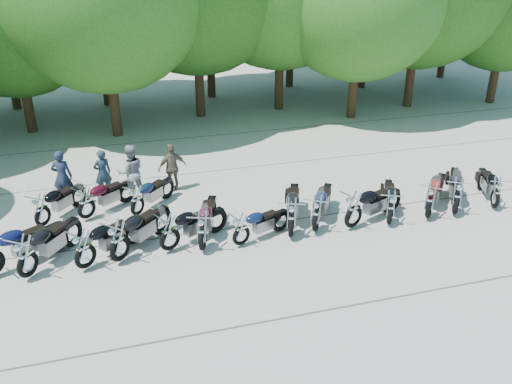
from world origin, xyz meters
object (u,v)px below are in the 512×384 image
object	(u,v)px
motorcycle_3	(119,239)
motorcycle_15	(86,202)
rider_0	(62,177)
motorcycle_4	(169,231)
motorcycle_9	(354,209)
motorcycle_14	(41,209)
motorcycle_10	(391,206)
rider_2	(172,168)
motorcycle_13	(496,192)
motorcycle_8	(317,212)
rider_3	(103,173)
motorcycle_2	(84,248)
motorcycle_16	(137,199)
motorcycle_12	(457,195)
rider_1	(131,172)
motorcycle_5	(202,230)
motorcycle_6	(241,228)
motorcycle_11	(431,199)
motorcycle_7	(291,216)
motorcycle_1	(26,255)

from	to	relation	value
motorcycle_3	motorcycle_15	bearing A→B (deg)	-28.71
rider_0	motorcycle_4	bearing A→B (deg)	138.16
motorcycle_9	motorcycle_14	bearing A→B (deg)	51.37
motorcycle_10	rider_2	distance (m)	7.33
motorcycle_13	motorcycle_14	xyz separation A→B (m)	(-13.82, 2.74, 0.00)
motorcycle_8	motorcycle_15	size ratio (longest dim) A/B	1.08
motorcycle_8	rider_3	size ratio (longest dim) A/B	1.46
motorcycle_2	motorcycle_3	bearing A→B (deg)	-121.81
motorcycle_4	motorcycle_16	bearing A→B (deg)	-11.18
motorcycle_13	motorcycle_8	bearing A→B (deg)	20.99
motorcycle_3	rider_0	xyz separation A→B (m)	(-1.53, 4.33, 0.20)
motorcycle_12	rider_1	size ratio (longest dim) A/B	1.35
motorcycle_5	rider_1	size ratio (longest dim) A/B	1.29
motorcycle_3	rider_0	size ratio (longest dim) A/B	1.39
motorcycle_4	motorcycle_6	size ratio (longest dim) A/B	1.13
motorcycle_11	motorcycle_15	world-z (taller)	motorcycle_11
motorcycle_7	motorcycle_12	distance (m)	5.41
motorcycle_1	motorcycle_8	bearing A→B (deg)	-142.36
motorcycle_6	motorcycle_2	bearing A→B (deg)	68.01
rider_0	rider_1	size ratio (longest dim) A/B	0.96
rider_2	rider_3	world-z (taller)	rider_2
motorcycle_8	motorcycle_14	bearing A→B (deg)	14.71
rider_0	motorcycle_15	bearing A→B (deg)	127.55
motorcycle_7	motorcycle_12	world-z (taller)	motorcycle_7
motorcycle_4	motorcycle_12	size ratio (longest dim) A/B	0.90
rider_0	motorcycle_5	bearing A→B (deg)	144.02
motorcycle_15	rider_2	xyz separation A→B (m)	(2.87, 1.43, 0.23)
motorcycle_14	motorcycle_13	bearing A→B (deg)	-152.20
motorcycle_16	rider_2	size ratio (longest dim) A/B	1.24
motorcycle_2	rider_2	world-z (taller)	rider_2
motorcycle_9	motorcycle_6	bearing A→B (deg)	69.12
motorcycle_5	motorcycle_16	xyz separation A→B (m)	(-1.55, 2.63, -0.09)
motorcycle_8	rider_2	xyz separation A→B (m)	(-3.60, 4.15, 0.18)
motorcycle_2	motorcycle_1	bearing A→B (deg)	52.32
motorcycle_6	rider_0	xyz separation A→B (m)	(-4.85, 4.42, 0.33)
motorcycle_7	motorcycle_6	bearing A→B (deg)	24.66
motorcycle_16	rider_3	xyz separation A→B (m)	(-0.94, 1.91, 0.22)
motorcycle_3	motorcycle_5	distance (m)	2.23
motorcycle_1	motorcycle_12	distance (m)	12.52
motorcycle_2	rider_1	xyz separation A→B (m)	(1.53, 4.11, 0.28)
motorcycle_13	motorcycle_14	size ratio (longest dim) A/B	1.00
motorcycle_2	motorcycle_3	distance (m)	0.89
motorcycle_16	motorcycle_1	bearing A→B (deg)	86.76
motorcycle_4	rider_2	world-z (taller)	rider_2
motorcycle_2	motorcycle_10	distance (m)	8.82
motorcycle_2	rider_1	bearing A→B (deg)	-58.85
motorcycle_2	motorcycle_8	xyz separation A→B (m)	(6.52, 0.17, 0.01)
motorcycle_6	motorcycle_14	xyz separation A→B (m)	(-5.42, 2.75, 0.04)
motorcycle_13	rider_2	xyz separation A→B (m)	(-9.68, 4.30, 0.24)
motorcycle_13	motorcycle_10	bearing A→B (deg)	23.04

